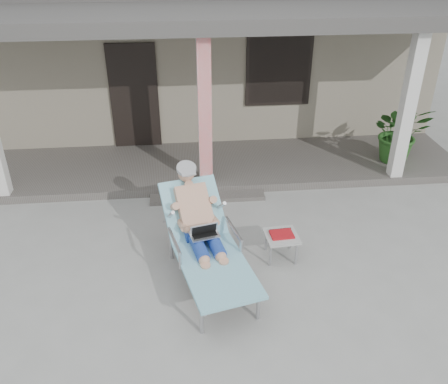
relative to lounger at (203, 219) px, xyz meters
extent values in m
plane|color=#9E9E99|center=(0.18, 0.11, -0.87)|extent=(60.00, 60.00, 0.00)
cube|color=gray|center=(0.18, 6.61, 0.63)|extent=(10.00, 5.00, 3.00)
cube|color=black|center=(-1.12, 4.08, 0.33)|extent=(0.95, 0.06, 2.10)
cube|color=black|center=(1.78, 4.08, 0.78)|extent=(1.20, 0.06, 1.30)
cube|color=black|center=(1.78, 4.08, 0.78)|extent=(1.32, 0.05, 1.42)
cube|color=#605B56|center=(0.18, 3.11, -0.80)|extent=(10.00, 2.00, 0.15)
cube|color=red|center=(0.18, 2.26, 0.58)|extent=(0.22, 0.22, 2.61)
cube|color=silver|center=(3.68, 2.26, 0.58)|extent=(0.22, 0.22, 2.61)
cube|color=#474442|center=(0.18, 3.11, 2.01)|extent=(10.00, 2.30, 0.24)
cube|color=#605B56|center=(0.18, 1.96, -0.84)|extent=(2.00, 0.30, 0.07)
cylinder|color=#B7B7BC|center=(-0.10, -1.14, -0.66)|extent=(0.05, 0.05, 0.42)
cylinder|color=#B7B7BC|center=(0.60, -0.97, -0.66)|extent=(0.05, 0.05, 0.42)
cylinder|color=#B7B7BC|center=(-0.45, 0.34, -0.66)|extent=(0.05, 0.05, 0.42)
cylinder|color=#B7B7BC|center=(0.25, 0.50, -0.66)|extent=(0.05, 0.05, 0.42)
cube|color=#B7B7BC|center=(0.13, -0.52, -0.44)|extent=(1.01, 1.51, 0.03)
cube|color=#85AFCE|center=(0.13, -0.52, -0.41)|extent=(1.13, 1.58, 0.04)
cube|color=#B7B7BC|center=(-0.11, 0.46, -0.17)|extent=(0.84, 0.80, 0.56)
cube|color=#85AFCE|center=(-0.11, 0.46, -0.13)|extent=(0.97, 0.91, 0.63)
cylinder|color=#A0A0A3|center=(-0.19, 0.77, 0.37)|extent=(0.33, 0.34, 0.15)
cube|color=silver|center=(0.01, -0.05, -0.21)|extent=(0.43, 0.35, 0.27)
cube|color=#ACACA7|center=(1.12, 0.22, -0.50)|extent=(0.49, 0.49, 0.04)
cylinder|color=#B7B7BC|center=(0.94, 0.03, -0.70)|extent=(0.03, 0.03, 0.35)
cylinder|color=#B7B7BC|center=(1.31, 0.03, -0.70)|extent=(0.03, 0.03, 0.35)
cylinder|color=#B7B7BC|center=(0.94, 0.40, -0.70)|extent=(0.03, 0.03, 0.35)
cylinder|color=#B7B7BC|center=(1.31, 0.40, -0.70)|extent=(0.03, 0.03, 0.35)
cube|color=#B01219|center=(1.12, 0.22, -0.47)|extent=(0.34, 0.26, 0.03)
cube|color=black|center=(1.12, 0.34, -0.48)|extent=(0.32, 0.04, 0.03)
imported|color=#26591E|center=(3.94, 2.86, -0.14)|extent=(1.15, 1.03, 1.17)
camera|label=1|loc=(-0.23, -5.19, 3.39)|focal=38.00mm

